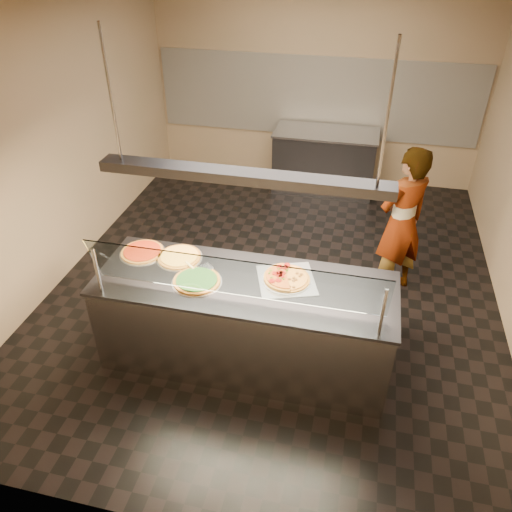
% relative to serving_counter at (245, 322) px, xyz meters
% --- Properties ---
extents(ground, '(5.00, 6.00, 0.02)m').
position_rel_serving_counter_xyz_m(ground, '(0.05, 1.29, -0.48)').
color(ground, black).
rests_on(ground, ground).
extents(wall_back, '(5.00, 0.02, 3.00)m').
position_rel_serving_counter_xyz_m(wall_back, '(0.05, 4.30, 1.03)').
color(wall_back, tan).
rests_on(wall_back, ground).
extents(wall_front, '(5.00, 0.02, 3.00)m').
position_rel_serving_counter_xyz_m(wall_front, '(0.05, -1.72, 1.03)').
color(wall_front, tan).
rests_on(wall_front, ground).
extents(wall_left, '(0.02, 6.00, 3.00)m').
position_rel_serving_counter_xyz_m(wall_left, '(-2.46, 1.29, 1.03)').
color(wall_left, tan).
rests_on(wall_left, ground).
extents(tile_band, '(4.90, 0.02, 1.20)m').
position_rel_serving_counter_xyz_m(tile_band, '(0.05, 4.27, 0.83)').
color(tile_band, silver).
rests_on(tile_band, wall_back).
extents(serving_counter, '(2.67, 0.94, 0.93)m').
position_rel_serving_counter_xyz_m(serving_counter, '(0.00, 0.00, 0.00)').
color(serving_counter, '#B7B7BC').
rests_on(serving_counter, ground).
extents(sneeze_guard, '(2.43, 0.18, 0.54)m').
position_rel_serving_counter_xyz_m(sneeze_guard, '(-0.00, -0.34, 0.76)').
color(sneeze_guard, '#B7B7BC').
rests_on(sneeze_guard, serving_counter).
extents(perforated_tray, '(0.62, 0.62, 0.01)m').
position_rel_serving_counter_xyz_m(perforated_tray, '(0.35, 0.12, 0.47)').
color(perforated_tray, silver).
rests_on(perforated_tray, serving_counter).
extents(half_pizza_pepperoni, '(0.32, 0.45, 0.05)m').
position_rel_serving_counter_xyz_m(half_pizza_pepperoni, '(0.26, 0.12, 0.50)').
color(half_pizza_pepperoni, brown).
rests_on(half_pizza_pepperoni, perforated_tray).
extents(half_pizza_sausage, '(0.32, 0.45, 0.04)m').
position_rel_serving_counter_xyz_m(half_pizza_sausage, '(0.45, 0.11, 0.49)').
color(half_pizza_sausage, brown).
rests_on(half_pizza_sausage, perforated_tray).
extents(pizza_spinach, '(0.45, 0.45, 0.03)m').
position_rel_serving_counter_xyz_m(pizza_spinach, '(-0.41, -0.09, 0.48)').
color(pizza_spinach, silver).
rests_on(pizza_spinach, serving_counter).
extents(pizza_cheese, '(0.43, 0.43, 0.03)m').
position_rel_serving_counter_xyz_m(pizza_cheese, '(-0.69, 0.23, 0.48)').
color(pizza_cheese, silver).
rests_on(pizza_cheese, serving_counter).
extents(pizza_tomato, '(0.43, 0.43, 0.03)m').
position_rel_serving_counter_xyz_m(pizza_tomato, '(-1.06, 0.23, 0.48)').
color(pizza_tomato, silver).
rests_on(pizza_tomato, serving_counter).
extents(pizza_spatula, '(0.29, 0.17, 0.02)m').
position_rel_serving_counter_xyz_m(pizza_spatula, '(-0.48, 0.10, 0.49)').
color(pizza_spatula, '#B7B7BC').
rests_on(pizza_spatula, pizza_spinach).
extents(prep_table, '(1.55, 0.74, 0.93)m').
position_rel_serving_counter_xyz_m(prep_table, '(0.29, 3.84, 0.00)').
color(prep_table, '#38383D').
rests_on(prep_table, ground).
extents(worker, '(0.75, 0.72, 1.73)m').
position_rel_serving_counter_xyz_m(worker, '(1.37, 1.48, 0.40)').
color(worker, black).
rests_on(worker, ground).
extents(heat_lamp_housing, '(2.30, 0.18, 0.08)m').
position_rel_serving_counter_xyz_m(heat_lamp_housing, '(0.00, -0.00, 1.48)').
color(heat_lamp_housing, '#38383D').
rests_on(heat_lamp_housing, ceiling).
extents(lamp_rod_left, '(0.02, 0.02, 1.01)m').
position_rel_serving_counter_xyz_m(lamp_rod_left, '(-1.00, -0.00, 2.03)').
color(lamp_rod_left, '#B7B7BC').
rests_on(lamp_rod_left, ceiling).
extents(lamp_rod_right, '(0.02, 0.02, 1.01)m').
position_rel_serving_counter_xyz_m(lamp_rod_right, '(1.00, -0.00, 2.03)').
color(lamp_rod_right, '#B7B7BC').
rests_on(lamp_rod_right, ceiling).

